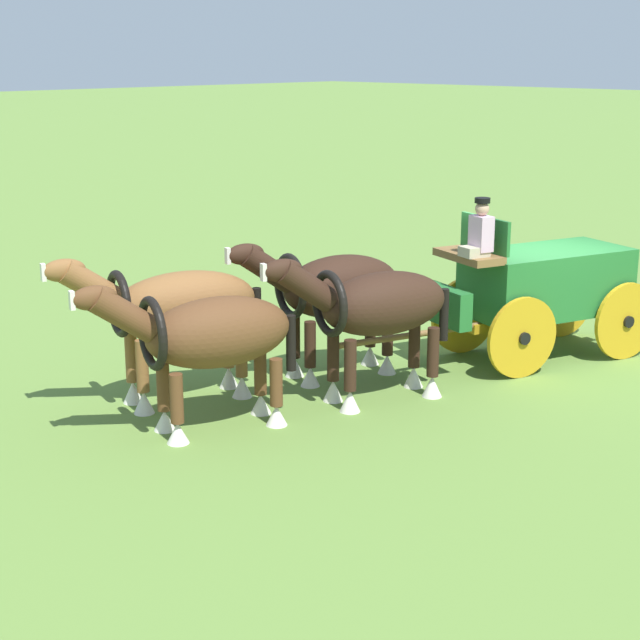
{
  "coord_description": "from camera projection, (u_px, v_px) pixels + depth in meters",
  "views": [
    {
      "loc": [
        14.47,
        8.86,
        5.05
      ],
      "look_at": [
        4.2,
        -1.21,
        1.2
      ],
      "focal_mm": 56.78,
      "sensor_mm": 36.0,
      "label": 1
    }
  ],
  "objects": [
    {
      "name": "ground_plane",
      "position": [
        542.0,
        355.0,
        17.28
      ],
      "size": [
        220.0,
        220.0,
        0.0
      ],
      "primitive_type": "plane",
      "color": "olive"
    },
    {
      "name": "show_wagon",
      "position": [
        540.0,
        286.0,
        16.89
      ],
      "size": [
        5.7,
        2.65,
        2.85
      ],
      "color": "#236B2D",
      "rests_on": "ground"
    },
    {
      "name": "draft_horse_rear_near",
      "position": [
        376.0,
        308.0,
        14.71
      ],
      "size": [
        3.0,
        1.52,
        2.29
      ],
      "color": "#331E14",
      "rests_on": "ground"
    },
    {
      "name": "draft_horse_rear_off",
      "position": [
        334.0,
        290.0,
        15.82
      ],
      "size": [
        2.98,
        1.56,
        2.28
      ],
      "color": "#331E14",
      "rests_on": "ground"
    },
    {
      "name": "draft_horse_lead_near",
      "position": [
        209.0,
        336.0,
        13.57
      ],
      "size": [
        3.04,
        1.56,
        2.19
      ],
      "color": "brown",
      "rests_on": "ground"
    },
    {
      "name": "draft_horse_lead_off",
      "position": [
        176.0,
        308.0,
        14.65
      ],
      "size": [
        3.14,
        1.56,
        2.31
      ],
      "color": "brown",
      "rests_on": "ground"
    }
  ]
}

